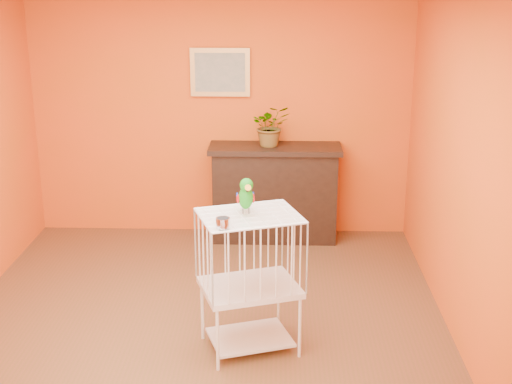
{
  "coord_description": "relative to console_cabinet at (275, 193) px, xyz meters",
  "views": [
    {
      "loc": [
        0.62,
        -5.17,
        2.79
      ],
      "look_at": [
        0.45,
        -0.24,
        1.23
      ],
      "focal_mm": 50.0,
      "sensor_mm": 36.0,
      "label": 1
    }
  ],
  "objects": [
    {
      "name": "feed_cup",
      "position": [
        -0.34,
        -2.6,
        0.61
      ],
      "size": [
        0.1,
        0.1,
        0.07
      ],
      "primitive_type": "cylinder",
      "color": "silver",
      "rests_on": "birdcage"
    },
    {
      "name": "ground",
      "position": [
        -0.58,
        -2.01,
        -0.51
      ],
      "size": [
        4.5,
        4.5,
        0.0
      ],
      "primitive_type": "plane",
      "color": "brown",
      "rests_on": "ground"
    },
    {
      "name": "framed_picture",
      "position": [
        -0.58,
        0.21,
        1.24
      ],
      "size": [
        0.62,
        0.04,
        0.5
      ],
      "color": "#C18A44",
      "rests_on": "room_shell"
    },
    {
      "name": "room_shell",
      "position": [
        -0.58,
        -2.01,
        1.07
      ],
      "size": [
        4.5,
        4.5,
        4.5
      ],
      "color": "#E14B15",
      "rests_on": "ground"
    },
    {
      "name": "parrot",
      "position": [
        -0.2,
        -2.29,
        0.71
      ],
      "size": [
        0.14,
        0.25,
        0.28
      ],
      "rotation": [
        0.0,
        0.0,
        0.21
      ],
      "color": "#59544C",
      "rests_on": "birdcage"
    },
    {
      "name": "console_cabinet",
      "position": [
        0.0,
        0.0,
        0.0
      ],
      "size": [
        1.37,
        0.49,
        1.02
      ],
      "color": "black",
      "rests_on": "ground"
    },
    {
      "name": "potted_plant",
      "position": [
        -0.05,
        -0.01,
        0.68
      ],
      "size": [
        0.46,
        0.5,
        0.33
      ],
      "primitive_type": "imported",
      "rotation": [
        0.0,
        0.0,
        0.19
      ],
      "color": "#26722D",
      "rests_on": "console_cabinet"
    },
    {
      "name": "birdcage",
      "position": [
        -0.17,
        -2.32,
        0.05
      ],
      "size": [
        0.83,
        0.73,
        1.08
      ],
      "rotation": [
        0.0,
        0.0,
        0.33
      ],
      "color": "silver",
      "rests_on": "ground"
    }
  ]
}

